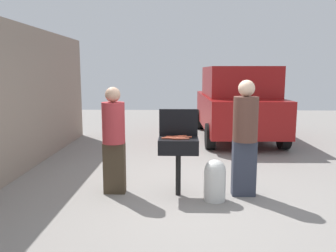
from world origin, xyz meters
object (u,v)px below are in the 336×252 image
at_px(hot_dog_6, 169,138).
at_px(person_left, 114,136).
at_px(hot_dog_4, 170,137).
at_px(propane_tank, 215,179).
at_px(hot_dog_0, 179,136).
at_px(hot_dog_1, 182,136).
at_px(hot_dog_10, 185,139).
at_px(hot_dog_7, 166,138).
at_px(hot_dog_2, 188,137).
at_px(bbq_grill, 178,147).
at_px(person_right, 245,134).
at_px(parked_minivan, 237,102).
at_px(hot_dog_3, 180,138).
at_px(hot_dog_5, 177,139).
at_px(hot_dog_9, 178,137).
at_px(hot_dog_8, 174,138).

bearing_deg(hot_dog_6, person_left, 174.32).
height_order(hot_dog_4, propane_tank, hot_dog_4).
height_order(hot_dog_0, hot_dog_1, same).
bearing_deg(propane_tank, hot_dog_10, 165.39).
bearing_deg(propane_tank, hot_dog_7, 168.57).
height_order(hot_dog_2, hot_dog_7, same).
distance_m(bbq_grill, hot_dog_10, 0.20).
bearing_deg(hot_dog_4, hot_dog_1, 19.53).
height_order(person_right, parked_minivan, parked_minivan).
height_order(hot_dog_3, propane_tank, hot_dog_3).
relative_size(hot_dog_10, propane_tank, 0.21).
height_order(propane_tank, parked_minivan, parked_minivan).
bearing_deg(hot_dog_5, propane_tank, -10.11).
xyz_separation_m(hot_dog_6, hot_dog_9, (0.14, 0.03, 0.00)).
bearing_deg(person_left, hot_dog_1, 6.01).
bearing_deg(bbq_grill, hot_dog_4, 152.80).
relative_size(hot_dog_1, hot_dog_8, 1.00).
xyz_separation_m(hot_dog_1, hot_dog_5, (-0.09, -0.23, 0.00)).
relative_size(hot_dog_6, parked_minivan, 0.03).
bearing_deg(hot_dog_2, hot_dog_1, 132.28).
bearing_deg(hot_dog_0, hot_dog_9, -103.19).
bearing_deg(bbq_grill, parked_minivan, 70.83).
xyz_separation_m(propane_tank, person_right, (0.46, 0.23, 0.64)).
height_order(bbq_grill, hot_dog_3, hot_dog_3).
relative_size(hot_dog_4, propane_tank, 0.21).
bearing_deg(hot_dog_8, hot_dog_10, -5.49).
height_order(hot_dog_2, hot_dog_6, same).
xyz_separation_m(hot_dog_1, hot_dog_4, (-0.18, -0.06, 0.00)).
xyz_separation_m(bbq_grill, hot_dog_10, (0.10, -0.09, 0.15)).
xyz_separation_m(hot_dog_9, propane_tank, (0.55, -0.22, -0.58)).
bearing_deg(hot_dog_6, hot_dog_2, 10.17).
bearing_deg(parked_minivan, hot_dog_8, 69.18).
distance_m(propane_tank, person_right, 0.82).
bearing_deg(hot_dog_7, hot_dog_0, 35.30).
xyz_separation_m(propane_tank, parked_minivan, (1.11, 4.94, 0.70)).
height_order(hot_dog_3, hot_dog_8, same).
relative_size(hot_dog_5, hot_dog_8, 1.00).
xyz_separation_m(bbq_grill, hot_dog_2, (0.14, 0.04, 0.15)).
xyz_separation_m(hot_dog_4, hot_dog_9, (0.11, -0.04, 0.00)).
distance_m(hot_dog_8, hot_dog_10, 0.16).
relative_size(hot_dog_5, hot_dog_9, 1.00).
bearing_deg(hot_dog_2, hot_dog_9, -172.15).
relative_size(hot_dog_4, hot_dog_9, 1.00).
bearing_deg(person_right, hot_dog_7, 5.37).
bearing_deg(hot_dog_6, hot_dog_7, -132.66).
height_order(hot_dog_1, hot_dog_6, same).
bearing_deg(hot_dog_6, hot_dog_5, -36.12).
bearing_deg(hot_dog_10, propane_tank, -14.61).
bearing_deg(hot_dog_4, hot_dog_7, -119.84).
relative_size(hot_dog_9, propane_tank, 0.21).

